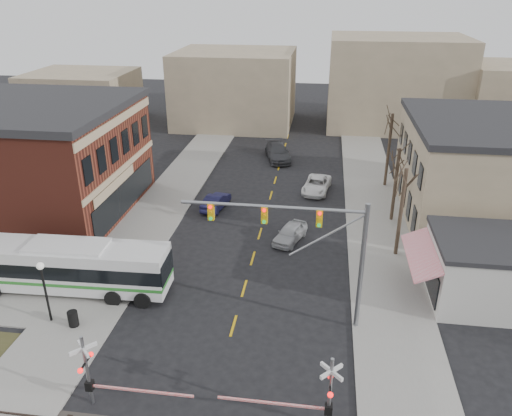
{
  "coord_description": "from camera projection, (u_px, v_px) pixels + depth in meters",
  "views": [
    {
      "loc": [
        4.67,
        -21.63,
        18.71
      ],
      "look_at": [
        0.05,
        11.34,
        3.5
      ],
      "focal_mm": 35.0,
      "sensor_mm": 36.0,
      "label": 1
    }
  ],
  "objects": [
    {
      "name": "awning_shop",
      "position": [
        498.0,
        270.0,
        31.24
      ],
      "size": [
        9.74,
        6.2,
        4.3
      ],
      "color": "beige",
      "rests_on": "ground"
    },
    {
      "name": "transit_bus",
      "position": [
        71.0,
        266.0,
        32.3
      ],
      "size": [
        12.89,
        3.22,
        3.3
      ],
      "color": "silver",
      "rests_on": "ground"
    },
    {
      "name": "rr_crossing_east",
      "position": [
        320.0,
        394.0,
        22.18
      ],
      "size": [
        5.6,
        1.36,
        4.0
      ],
      "color": "gray",
      "rests_on": "ground"
    },
    {
      "name": "street_lamp",
      "position": [
        43.0,
        279.0,
        28.78
      ],
      "size": [
        0.44,
        0.44,
        3.99
      ],
      "color": "black",
      "rests_on": "sidewalk_west"
    },
    {
      "name": "car_a",
      "position": [
        290.0,
        233.0,
        39.09
      ],
      "size": [
        2.89,
        4.34,
        1.37
      ],
      "primitive_type": "imported",
      "rotation": [
        0.0,
        0.0,
        -0.35
      ],
      "color": "#A9AAAE",
      "rests_on": "ground"
    },
    {
      "name": "pedestrian_far",
      "position": [
        109.0,
        260.0,
        34.68
      ],
      "size": [
        1.06,
        1.02,
        1.72
      ],
      "primitive_type": "imported",
      "rotation": [
        0.0,
        0.0,
        0.63
      ],
      "color": "#2F3B53",
      "rests_on": "sidewalk_west"
    },
    {
      "name": "car_d",
      "position": [
        278.0,
        152.0,
        56.93
      ],
      "size": [
        3.84,
        6.35,
        1.72
      ],
      "primitive_type": "imported",
      "rotation": [
        0.0,
        0.0,
        0.26
      ],
      "color": "#3C3D40",
      "rests_on": "ground"
    },
    {
      "name": "ground",
      "position": [
        227.0,
        348.0,
        27.85
      ],
      "size": [
        160.0,
        160.0,
        0.0
      ],
      "primitive_type": "plane",
      "color": "black",
      "rests_on": "ground"
    },
    {
      "name": "trash_bin",
      "position": [
        73.0,
        319.0,
        29.32
      ],
      "size": [
        0.6,
        0.6,
        0.96
      ],
      "primitive_type": "cylinder",
      "color": "black",
      "rests_on": "sidewalk_west"
    },
    {
      "name": "tree_east_a",
      "position": [
        401.0,
        213.0,
        35.88
      ],
      "size": [
        0.28,
        0.28,
        6.75
      ],
      "color": "#382B21",
      "rests_on": "sidewalk_east"
    },
    {
      "name": "pedestrian_near",
      "position": [
        94.0,
        284.0,
        31.99
      ],
      "size": [
        0.45,
        0.66,
        1.74
      ],
      "primitive_type": "imported",
      "rotation": [
        0.0,
        0.0,
        1.63
      ],
      "color": "#63514F",
      "rests_on": "sidewalk_west"
    },
    {
      "name": "car_b",
      "position": [
        216.0,
        202.0,
        44.67
      ],
      "size": [
        2.12,
        4.29,
        1.35
      ],
      "primitive_type": "imported",
      "rotation": [
        0.0,
        0.0,
        2.97
      ],
      "color": "#19193F",
      "rests_on": "ground"
    },
    {
      "name": "sidewalk_east",
      "position": [
        374.0,
        209.0,
        44.64
      ],
      "size": [
        5.0,
        60.0,
        0.12
      ],
      "primitive_type": "cube",
      "color": "gray",
      "rests_on": "ground"
    },
    {
      "name": "rr_crossing_west",
      "position": [
        96.0,
        372.0,
        23.4
      ],
      "size": [
        5.6,
        1.36,
        4.0
      ],
      "color": "gray",
      "rests_on": "ground"
    },
    {
      "name": "tree_east_b",
      "position": [
        395.0,
        185.0,
        41.34
      ],
      "size": [
        0.28,
        0.28,
        6.3
      ],
      "color": "#382B21",
      "rests_on": "sidewalk_east"
    },
    {
      "name": "traffic_signal_mast",
      "position": [
        312.0,
        238.0,
        27.55
      ],
      "size": [
        10.31,
        0.3,
        8.0
      ],
      "color": "gray",
      "rests_on": "ground"
    },
    {
      "name": "tree_east_c",
      "position": [
        389.0,
        150.0,
        48.34
      ],
      "size": [
        0.28,
        0.28,
        7.2
      ],
      "color": "#382B21",
      "rests_on": "sidewalk_east"
    },
    {
      "name": "sidewalk_west",
      "position": [
        169.0,
        198.0,
        47.04
      ],
      "size": [
        5.0,
        60.0,
        0.12
      ],
      "primitive_type": "cube",
      "color": "gray",
      "rests_on": "ground"
    },
    {
      "name": "car_c",
      "position": [
        317.0,
        185.0,
        48.28
      ],
      "size": [
        2.99,
        5.24,
        1.38
      ],
      "primitive_type": "imported",
      "rotation": [
        0.0,
        0.0,
        -0.15
      ],
      "color": "white",
      "rests_on": "ground"
    }
  ]
}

